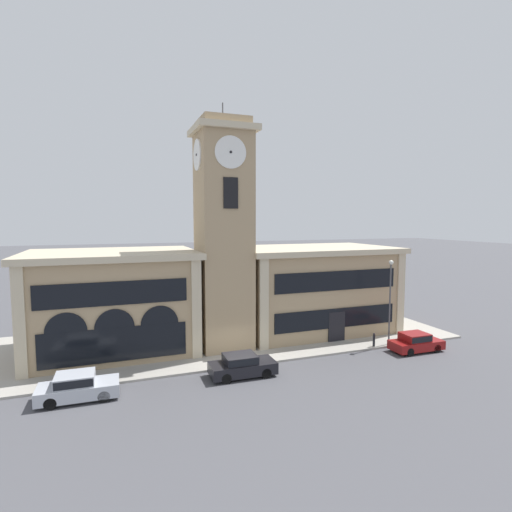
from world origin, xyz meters
TOP-DOWN VIEW (x-y plane):
  - ground_plane at (0.00, 0.00)m, footprint 300.00×300.00m
  - sidewalk_kerb at (0.00, 6.58)m, footprint 39.17×13.16m
  - clock_tower at (-0.00, 4.48)m, footprint 4.53×4.53m
  - town_hall_left_wing at (-8.07, 6.83)m, footprint 12.40×9.29m
  - town_hall_right_wing at (8.90, 6.84)m, footprint 14.07×9.29m
  - parked_car_near at (-10.15, -1.39)m, footprint 4.32×1.95m
  - parked_car_mid at (-0.51, -1.39)m, footprint 4.25×1.95m
  - parked_car_far at (13.46, -1.39)m, footprint 4.05×1.84m
  - street_lamp at (12.36, 0.36)m, footprint 0.36×0.36m
  - bollard at (10.91, 0.31)m, footprint 0.18×0.18m

SIDE VIEW (x-z plane):
  - ground_plane at x=0.00m, z-range 0.00..0.00m
  - sidewalk_kerb at x=0.00m, z-range 0.00..0.15m
  - bollard at x=10.91m, z-range 0.14..1.20m
  - parked_car_far at x=13.46m, z-range 0.02..1.44m
  - parked_car_mid at x=-0.51m, z-range 0.03..1.45m
  - parked_car_near at x=-10.15m, z-range 0.03..1.51m
  - town_hall_right_wing at x=8.90m, z-range 0.03..7.59m
  - town_hall_left_wing at x=-8.07m, z-range 0.03..7.67m
  - street_lamp at x=12.36m, z-range 1.10..7.82m
  - clock_tower at x=0.00m, z-range -0.54..18.12m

